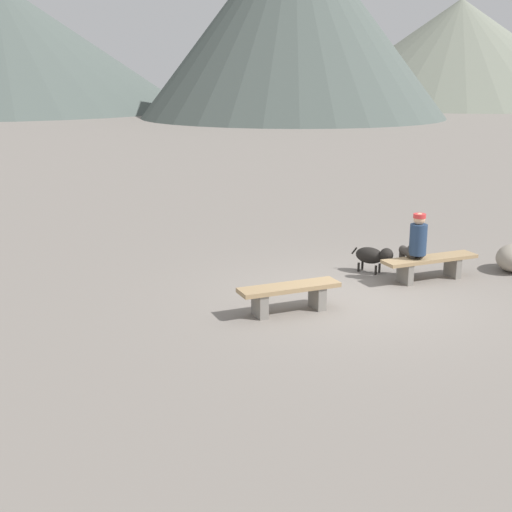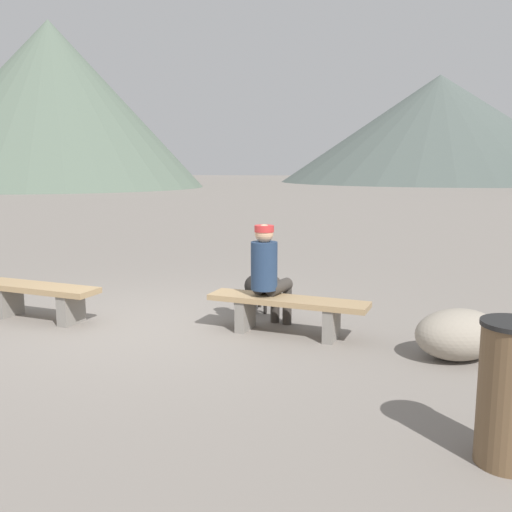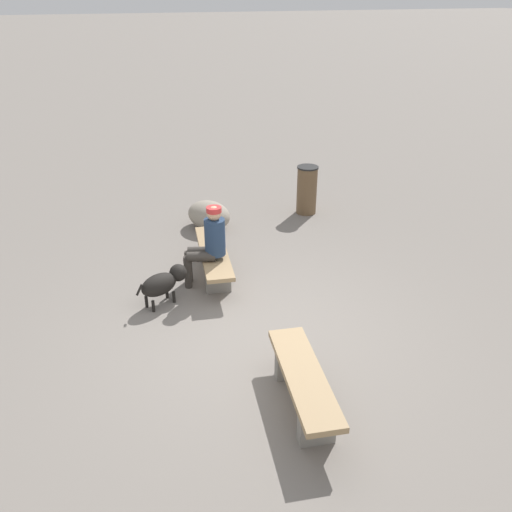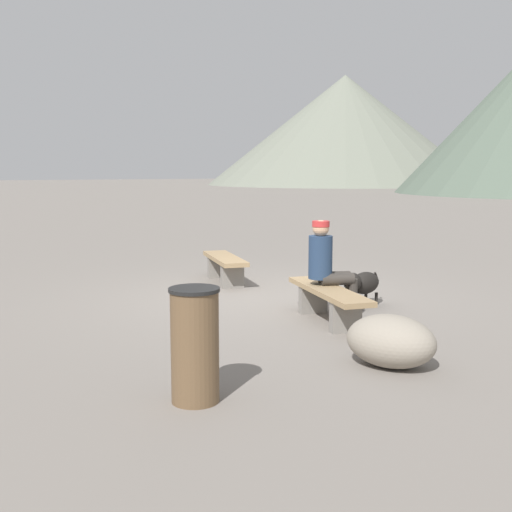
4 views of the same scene
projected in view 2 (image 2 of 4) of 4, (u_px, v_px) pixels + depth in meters
The scene contains 9 objects.
ground at pixel (144, 329), 6.64m from camera, with size 210.00×210.00×0.06m, color gray.
bench_left at pixel (39, 296), 6.91m from camera, with size 1.67×0.69×0.44m.
bench_right at pixel (287, 308), 6.29m from camera, with size 1.87×0.72×0.43m.
seated_person at pixel (268, 271), 6.41m from camera, with size 0.43×0.62×1.25m.
dog at pixel (257, 287), 7.26m from camera, with size 0.50×0.78×0.51m.
trash_bin at pixel (510, 394), 3.52m from camera, with size 0.41×0.41×0.94m.
boulder at pixel (458, 334), 5.50m from camera, with size 0.89×0.65×0.50m, color gray.
distant_peak_0 at pixel (438, 129), 64.95m from camera, with size 36.46×36.46×12.25m, color #4C5651.
distant_peak_1 at pixel (52, 105), 48.66m from camera, with size 26.01×26.01×14.26m, color #566656.
Camera 2 is at (2.62, -6.01, 1.90)m, focal length 39.15 mm.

